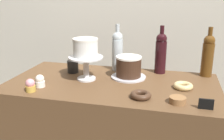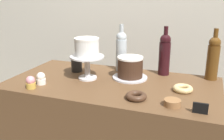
# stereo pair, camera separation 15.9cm
# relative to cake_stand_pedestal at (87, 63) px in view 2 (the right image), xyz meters

# --- Properties ---
(back_wall) EXTENTS (6.00, 0.05, 2.60)m
(back_wall) POSITION_rel_cake_stand_pedestal_xyz_m (0.17, 0.90, 0.29)
(back_wall) COLOR beige
(back_wall) RESTS_ON ground_plane
(cake_stand_pedestal) EXTENTS (0.22, 0.22, 0.15)m
(cake_stand_pedestal) POSITION_rel_cake_stand_pedestal_xyz_m (0.00, 0.00, 0.00)
(cake_stand_pedestal) COLOR silver
(cake_stand_pedestal) RESTS_ON display_counter
(white_layer_cake) EXTENTS (0.15, 0.15, 0.11)m
(white_layer_cake) POSITION_rel_cake_stand_pedestal_xyz_m (0.00, -0.00, 0.11)
(white_layer_cake) COLOR white
(white_layer_cake) RESTS_ON cake_stand_pedestal
(silver_serving_platter) EXTENTS (0.23, 0.23, 0.01)m
(silver_serving_platter) POSITION_rel_cake_stand_pedestal_xyz_m (0.25, 0.10, -0.10)
(silver_serving_platter) COLOR silver
(silver_serving_platter) RESTS_ON display_counter
(chocolate_round_cake) EXTENTS (0.16, 0.16, 0.13)m
(chocolate_round_cake) POSITION_rel_cake_stand_pedestal_xyz_m (0.25, 0.10, -0.03)
(chocolate_round_cake) COLOR #3D2619
(chocolate_round_cake) RESTS_ON silver_serving_platter
(wine_bottle_amber) EXTENTS (0.08, 0.08, 0.33)m
(wine_bottle_amber) POSITION_rel_cake_stand_pedestal_xyz_m (0.75, 0.27, 0.04)
(wine_bottle_amber) COLOR #5B3814
(wine_bottle_amber) RESTS_ON display_counter
(wine_bottle_clear) EXTENTS (0.08, 0.08, 0.33)m
(wine_bottle_clear) POSITION_rel_cake_stand_pedestal_xyz_m (0.14, 0.25, 0.04)
(wine_bottle_clear) COLOR #B2BCC1
(wine_bottle_clear) RESTS_ON display_counter
(wine_bottle_dark_red) EXTENTS (0.08, 0.08, 0.33)m
(wine_bottle_dark_red) POSITION_rel_cake_stand_pedestal_xyz_m (0.44, 0.26, 0.04)
(wine_bottle_dark_red) COLOR black
(wine_bottle_dark_red) RESTS_ON display_counter
(cupcake_strawberry) EXTENTS (0.06, 0.06, 0.07)m
(cupcake_strawberry) POSITION_rel_cake_stand_pedestal_xyz_m (-0.24, -0.27, -0.07)
(cupcake_strawberry) COLOR gold
(cupcake_strawberry) RESTS_ON display_counter
(cupcake_vanilla) EXTENTS (0.06, 0.06, 0.07)m
(cupcake_vanilla) POSITION_rel_cake_stand_pedestal_xyz_m (-0.22, -0.19, -0.07)
(cupcake_vanilla) COLOR white
(cupcake_vanilla) RESTS_ON display_counter
(donut_chocolate) EXTENTS (0.11, 0.11, 0.03)m
(donut_chocolate) POSITION_rel_cake_stand_pedestal_xyz_m (0.38, -0.21, -0.09)
(donut_chocolate) COLOR #472D1E
(donut_chocolate) RESTS_ON display_counter
(donut_glazed) EXTENTS (0.11, 0.11, 0.03)m
(donut_glazed) POSITION_rel_cake_stand_pedestal_xyz_m (0.60, -0.01, -0.09)
(donut_glazed) COLOR #E0C17F
(donut_glazed) RESTS_ON display_counter
(cookie_stack) EXTENTS (0.08, 0.08, 0.03)m
(cookie_stack) POSITION_rel_cake_stand_pedestal_xyz_m (0.57, -0.23, -0.09)
(cookie_stack) COLOR olive
(cookie_stack) RESTS_ON display_counter
(price_sign_chalkboard) EXTENTS (0.07, 0.01, 0.05)m
(price_sign_chalkboard) POSITION_rel_cake_stand_pedestal_xyz_m (0.70, -0.27, -0.08)
(price_sign_chalkboard) COLOR black
(price_sign_chalkboard) RESTS_ON display_counter
(coffee_cup_ceramic) EXTENTS (0.08, 0.08, 0.08)m
(coffee_cup_ceramic) POSITION_rel_cake_stand_pedestal_xyz_m (-0.14, 0.12, -0.06)
(coffee_cup_ceramic) COLOR #282828
(coffee_cup_ceramic) RESTS_ON display_counter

